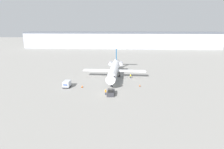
{
  "coord_description": "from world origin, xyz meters",
  "views": [
    {
      "loc": [
        4.09,
        -46.91,
        18.8
      ],
      "look_at": [
        0.0,
        10.73,
        3.27
      ],
      "focal_mm": 28.0,
      "sensor_mm": 36.0,
      "label": 1
    }
  ],
  "objects_px": {
    "luggage_cart": "(67,84)",
    "traffic_cone_left": "(82,86)",
    "worker_near_tug": "(106,92)",
    "worker_by_wing": "(131,76)",
    "pushback_tug": "(111,92)",
    "airplane_main": "(114,69)",
    "traffic_cone_right": "(140,85)"
  },
  "relations": [
    {
      "from": "airplane_main",
      "to": "worker_by_wing",
      "type": "xyz_separation_m",
      "value": [
        6.38,
        -1.16,
        -2.45
      ]
    },
    {
      "from": "worker_near_tug",
      "to": "worker_by_wing",
      "type": "xyz_separation_m",
      "value": [
        7.71,
        17.8,
        -0.04
      ]
    },
    {
      "from": "worker_near_tug",
      "to": "traffic_cone_left",
      "type": "height_order",
      "value": "worker_near_tug"
    },
    {
      "from": "worker_near_tug",
      "to": "worker_by_wing",
      "type": "relative_size",
      "value": 1.04
    },
    {
      "from": "worker_by_wing",
      "to": "traffic_cone_right",
      "type": "xyz_separation_m",
      "value": [
        2.78,
        -9.5,
        -0.54
      ]
    },
    {
      "from": "traffic_cone_right",
      "to": "worker_near_tug",
      "type": "bearing_deg",
      "value": -141.65
    },
    {
      "from": "airplane_main",
      "to": "traffic_cone_right",
      "type": "xyz_separation_m",
      "value": [
        9.17,
        -10.66,
        -2.99
      ]
    },
    {
      "from": "pushback_tug",
      "to": "traffic_cone_right",
      "type": "relative_size",
      "value": 5.91
    },
    {
      "from": "traffic_cone_left",
      "to": "pushback_tug",
      "type": "bearing_deg",
      "value": -30.43
    },
    {
      "from": "worker_by_wing",
      "to": "traffic_cone_right",
      "type": "bearing_deg",
      "value": -73.66
    },
    {
      "from": "pushback_tug",
      "to": "worker_by_wing",
      "type": "relative_size",
      "value": 2.41
    },
    {
      "from": "worker_near_tug",
      "to": "worker_by_wing",
      "type": "bearing_deg",
      "value": 66.59
    },
    {
      "from": "luggage_cart",
      "to": "traffic_cone_right",
      "type": "distance_m",
      "value": 23.9
    },
    {
      "from": "worker_near_tug",
      "to": "traffic_cone_right",
      "type": "relative_size",
      "value": 2.54
    },
    {
      "from": "luggage_cart",
      "to": "worker_near_tug",
      "type": "relative_size",
      "value": 1.85
    },
    {
      "from": "airplane_main",
      "to": "traffic_cone_right",
      "type": "relative_size",
      "value": 43.6
    },
    {
      "from": "airplane_main",
      "to": "worker_by_wing",
      "type": "bearing_deg",
      "value": -10.34
    },
    {
      "from": "pushback_tug",
      "to": "worker_by_wing",
      "type": "distance_m",
      "value": 18.74
    },
    {
      "from": "luggage_cart",
      "to": "worker_near_tug",
      "type": "bearing_deg",
      "value": -23.41
    },
    {
      "from": "luggage_cart",
      "to": "traffic_cone_left",
      "type": "height_order",
      "value": "luggage_cart"
    },
    {
      "from": "luggage_cart",
      "to": "traffic_cone_left",
      "type": "relative_size",
      "value": 3.92
    },
    {
      "from": "worker_by_wing",
      "to": "worker_near_tug",
      "type": "bearing_deg",
      "value": -113.41
    },
    {
      "from": "airplane_main",
      "to": "luggage_cart",
      "type": "distance_m",
      "value": 19.81
    },
    {
      "from": "pushback_tug",
      "to": "luggage_cart",
      "type": "relative_size",
      "value": 1.25
    },
    {
      "from": "worker_near_tug",
      "to": "traffic_cone_right",
      "type": "distance_m",
      "value": 13.39
    },
    {
      "from": "pushback_tug",
      "to": "worker_by_wing",
      "type": "height_order",
      "value": "pushback_tug"
    },
    {
      "from": "pushback_tug",
      "to": "worker_near_tug",
      "type": "distance_m",
      "value": 1.47
    },
    {
      "from": "airplane_main",
      "to": "pushback_tug",
      "type": "bearing_deg",
      "value": -89.59
    },
    {
      "from": "worker_by_wing",
      "to": "traffic_cone_left",
      "type": "distance_m",
      "value": 19.99
    },
    {
      "from": "traffic_cone_left",
      "to": "traffic_cone_right",
      "type": "height_order",
      "value": "traffic_cone_left"
    },
    {
      "from": "worker_near_tug",
      "to": "traffic_cone_left",
      "type": "distance_m",
      "value": 10.22
    },
    {
      "from": "pushback_tug",
      "to": "luggage_cart",
      "type": "height_order",
      "value": "luggage_cart"
    }
  ]
}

